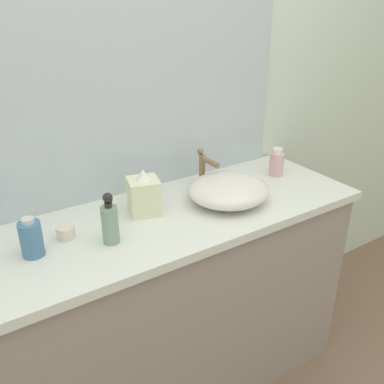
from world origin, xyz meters
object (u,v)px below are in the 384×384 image
(lotion_bottle, at_px, (31,238))
(candle_jar, at_px, (66,232))
(soap_dispenser, at_px, (110,222))
(sink_basin, at_px, (228,190))
(spray_can, at_px, (277,163))
(tissue_box, at_px, (144,194))

(lotion_bottle, xyz_separation_m, candle_jar, (0.12, 0.04, -0.04))
(candle_jar, bearing_deg, soap_dispenser, -42.33)
(sink_basin, distance_m, spray_can, 0.36)
(sink_basin, xyz_separation_m, tissue_box, (-0.33, 0.10, 0.03))
(soap_dispenser, xyz_separation_m, candle_jar, (-0.12, 0.11, -0.06))
(tissue_box, bearing_deg, sink_basin, -17.08)
(soap_dispenser, relative_size, lotion_bottle, 1.38)
(sink_basin, height_order, candle_jar, sink_basin)
(soap_dispenser, distance_m, spray_can, 0.88)
(lotion_bottle, bearing_deg, sink_basin, -2.70)
(sink_basin, height_order, spray_can, spray_can)
(soap_dispenser, bearing_deg, tissue_box, 33.73)
(sink_basin, bearing_deg, lotion_bottle, 177.30)
(spray_can, bearing_deg, lotion_bottle, -176.93)
(soap_dispenser, bearing_deg, sink_basin, 3.22)
(soap_dispenser, xyz_separation_m, tissue_box, (0.19, 0.13, -0.00))
(sink_basin, bearing_deg, spray_can, 15.27)
(sink_basin, distance_m, lotion_bottle, 0.76)
(spray_can, relative_size, tissue_box, 0.73)
(tissue_box, bearing_deg, lotion_bottle, -171.60)
(spray_can, height_order, candle_jar, spray_can)
(sink_basin, distance_m, candle_jar, 0.65)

